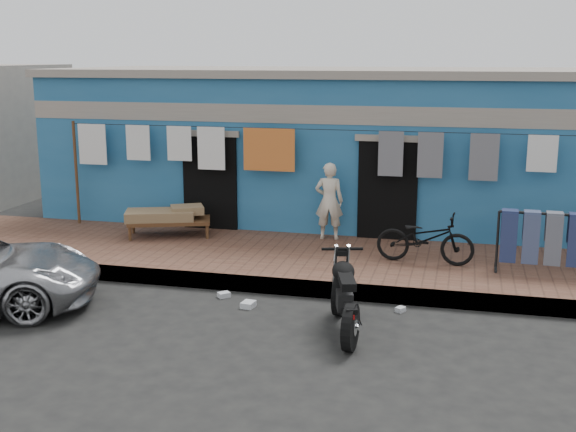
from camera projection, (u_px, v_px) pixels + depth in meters
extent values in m
plane|color=black|center=(253.00, 330.00, 9.75)|extent=(80.00, 80.00, 0.00)
cube|color=brown|center=(302.00, 261.00, 12.57)|extent=(28.00, 3.00, 0.25)
cube|color=gray|center=(281.00, 286.00, 11.19)|extent=(28.00, 0.10, 0.25)
cube|color=#215B8C|center=(342.00, 149.00, 16.04)|extent=(12.00, 5.00, 3.20)
cube|color=#9E9384|center=(321.00, 114.00, 13.52)|extent=(12.00, 0.14, 0.35)
cube|color=#9E9384|center=(343.00, 72.00, 15.67)|extent=(12.20, 5.20, 0.16)
cube|color=black|center=(210.00, 189.00, 14.29)|extent=(1.10, 0.10, 2.10)
cube|color=black|center=(387.00, 197.00, 13.47)|extent=(1.10, 0.10, 2.10)
cylinder|color=brown|center=(76.00, 173.00, 14.67)|extent=(0.06, 0.06, 2.10)
cylinder|color=black|center=(317.00, 129.00, 13.28)|extent=(10.00, 0.01, 0.01)
cube|color=silver|center=(92.00, 144.00, 14.45)|extent=(0.60, 0.02, 0.81)
cube|color=silver|center=(138.00, 143.00, 14.20)|extent=(0.50, 0.02, 0.69)
cube|color=silver|center=(179.00, 143.00, 13.99)|extent=(0.50, 0.02, 0.68)
cube|color=silver|center=(211.00, 148.00, 13.86)|extent=(0.55, 0.02, 0.83)
cube|color=#CC4C26|center=(269.00, 150.00, 13.59)|extent=(1.00, 0.02, 0.81)
cube|color=slate|center=(391.00, 154.00, 13.05)|extent=(0.45, 0.02, 0.82)
cube|color=slate|center=(430.00, 155.00, 12.89)|extent=(0.45, 0.02, 0.82)
cube|color=slate|center=(484.00, 157.00, 12.67)|extent=(0.50, 0.02, 0.83)
cube|color=silver|center=(542.00, 154.00, 12.42)|extent=(0.50, 0.02, 0.64)
imported|color=beige|center=(329.00, 201.00, 13.46)|extent=(0.55, 0.39, 1.45)
imported|color=black|center=(425.00, 233.00, 11.92)|extent=(1.64, 0.69, 1.03)
cube|color=silver|center=(224.00, 295.00, 11.07)|extent=(0.22, 0.22, 0.08)
cube|color=silver|center=(400.00, 309.00, 10.44)|extent=(0.16, 0.17, 0.07)
cube|color=silver|center=(248.00, 304.00, 10.63)|extent=(0.20, 0.24, 0.09)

